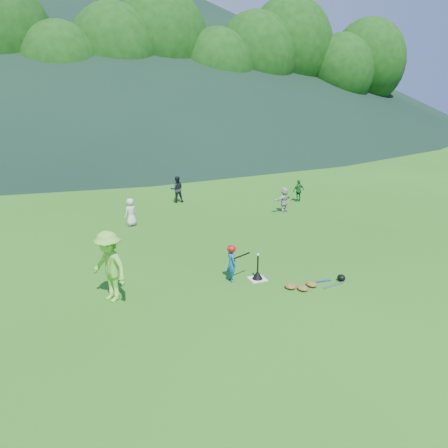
{
  "coord_description": "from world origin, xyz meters",
  "views": [
    {
      "loc": [
        -5.06,
        -10.03,
        5.11
      ],
      "look_at": [
        0.0,
        2.5,
        0.9
      ],
      "focal_mm": 35.0,
      "sensor_mm": 36.0,
      "label": 1
    }
  ],
  "objects_px": {
    "batter_child": "(231,264)",
    "equipment_pile": "(312,284)",
    "fielder_a": "(131,212)",
    "batting_tee": "(258,275)",
    "adult_coach": "(109,266)",
    "fielder_d": "(284,200)",
    "fielder_b": "(177,189)",
    "fielder_c": "(299,191)",
    "home_plate": "(257,279)"
  },
  "relations": [
    {
      "from": "batter_child",
      "to": "batting_tee",
      "type": "height_order",
      "value": "batter_child"
    },
    {
      "from": "fielder_a",
      "to": "equipment_pile",
      "type": "bearing_deg",
      "value": 85.97
    },
    {
      "from": "fielder_b",
      "to": "adult_coach",
      "type": "bearing_deg",
      "value": 72.07
    },
    {
      "from": "fielder_b",
      "to": "fielder_d",
      "type": "bearing_deg",
      "value": 145.92
    },
    {
      "from": "home_plate",
      "to": "equipment_pile",
      "type": "xyz_separation_m",
      "value": [
        1.16,
        -0.96,
        0.06
      ]
    },
    {
      "from": "fielder_a",
      "to": "fielder_c",
      "type": "xyz_separation_m",
      "value": [
        8.0,
        0.85,
        -0.02
      ]
    },
    {
      "from": "adult_coach",
      "to": "fielder_a",
      "type": "xyz_separation_m",
      "value": [
        1.63,
        6.07,
        -0.37
      ]
    },
    {
      "from": "fielder_b",
      "to": "fielder_c",
      "type": "height_order",
      "value": "fielder_b"
    },
    {
      "from": "fielder_a",
      "to": "adult_coach",
      "type": "bearing_deg",
      "value": 45.41
    },
    {
      "from": "equipment_pile",
      "to": "adult_coach",
      "type": "bearing_deg",
      "value": 166.42
    },
    {
      "from": "fielder_a",
      "to": "fielder_d",
      "type": "xyz_separation_m",
      "value": [
        6.45,
        -0.52,
        0.0
      ]
    },
    {
      "from": "fielder_d",
      "to": "batter_child",
      "type": "bearing_deg",
      "value": 27.63
    },
    {
      "from": "fielder_a",
      "to": "fielder_d",
      "type": "relative_size",
      "value": 0.99
    },
    {
      "from": "batter_child",
      "to": "equipment_pile",
      "type": "relative_size",
      "value": 0.57
    },
    {
      "from": "fielder_a",
      "to": "fielder_c",
      "type": "distance_m",
      "value": 8.05
    },
    {
      "from": "batter_child",
      "to": "equipment_pile",
      "type": "bearing_deg",
      "value": -122.75
    },
    {
      "from": "batter_child",
      "to": "fielder_a",
      "type": "height_order",
      "value": "fielder_a"
    },
    {
      "from": "adult_coach",
      "to": "equipment_pile",
      "type": "height_order",
      "value": "adult_coach"
    },
    {
      "from": "fielder_a",
      "to": "batting_tee",
      "type": "distance_m",
      "value": 6.77
    },
    {
      "from": "batter_child",
      "to": "batting_tee",
      "type": "distance_m",
      "value": 0.83
    },
    {
      "from": "equipment_pile",
      "to": "fielder_a",
      "type": "bearing_deg",
      "value": 115.56
    },
    {
      "from": "batter_child",
      "to": "fielder_c",
      "type": "height_order",
      "value": "fielder_c"
    },
    {
      "from": "adult_coach",
      "to": "equipment_pile",
      "type": "xyz_separation_m",
      "value": [
        5.12,
        -1.24,
        -0.84
      ]
    },
    {
      "from": "batter_child",
      "to": "equipment_pile",
      "type": "height_order",
      "value": "batter_child"
    },
    {
      "from": "fielder_a",
      "to": "equipment_pile",
      "type": "height_order",
      "value": "fielder_a"
    },
    {
      "from": "adult_coach",
      "to": "fielder_c",
      "type": "distance_m",
      "value": 11.86
    },
    {
      "from": "home_plate",
      "to": "batter_child",
      "type": "xyz_separation_m",
      "value": [
        -0.71,
        0.19,
        0.5
      ]
    },
    {
      "from": "equipment_pile",
      "to": "batter_child",
      "type": "bearing_deg",
      "value": 148.39
    },
    {
      "from": "adult_coach",
      "to": "fielder_b",
      "type": "bearing_deg",
      "value": 125.66
    },
    {
      "from": "fielder_b",
      "to": "equipment_pile",
      "type": "xyz_separation_m",
      "value": [
        0.81,
        -10.17,
        -0.55
      ]
    },
    {
      "from": "equipment_pile",
      "to": "batting_tee",
      "type": "bearing_deg",
      "value": 140.46
    },
    {
      "from": "adult_coach",
      "to": "fielder_b",
      "type": "relative_size",
      "value": 1.46
    },
    {
      "from": "home_plate",
      "to": "fielder_d",
      "type": "xyz_separation_m",
      "value": [
        4.12,
        5.83,
        0.53
      ]
    },
    {
      "from": "fielder_a",
      "to": "batting_tee",
      "type": "relative_size",
      "value": 1.59
    },
    {
      "from": "fielder_b",
      "to": "fielder_c",
      "type": "bearing_deg",
      "value": 167.03
    },
    {
      "from": "fielder_d",
      "to": "home_plate",
      "type": "bearing_deg",
      "value": 33.0
    },
    {
      "from": "fielder_a",
      "to": "fielder_d",
      "type": "distance_m",
      "value": 6.47
    },
    {
      "from": "batter_child",
      "to": "fielder_b",
      "type": "height_order",
      "value": "fielder_b"
    },
    {
      "from": "adult_coach",
      "to": "fielder_d",
      "type": "distance_m",
      "value": 9.81
    },
    {
      "from": "fielder_a",
      "to": "batter_child",
      "type": "bearing_deg",
      "value": 75.16
    },
    {
      "from": "fielder_a",
      "to": "fielder_c",
      "type": "height_order",
      "value": "fielder_a"
    },
    {
      "from": "batting_tee",
      "to": "adult_coach",
      "type": "bearing_deg",
      "value": 175.98
    },
    {
      "from": "fielder_a",
      "to": "batting_tee",
      "type": "height_order",
      "value": "fielder_a"
    },
    {
      "from": "fielder_d",
      "to": "batting_tee",
      "type": "xyz_separation_m",
      "value": [
        -4.12,
        -5.83,
        -0.42
      ]
    },
    {
      "from": "fielder_b",
      "to": "batting_tee",
      "type": "xyz_separation_m",
      "value": [
        -0.35,
        -9.21,
        -0.49
      ]
    },
    {
      "from": "fielder_c",
      "to": "batting_tee",
      "type": "distance_m",
      "value": 9.17
    },
    {
      "from": "batter_child",
      "to": "fielder_d",
      "type": "xyz_separation_m",
      "value": [
        4.83,
        5.63,
        0.03
      ]
    },
    {
      "from": "home_plate",
      "to": "batting_tee",
      "type": "distance_m",
      "value": 0.12
    },
    {
      "from": "batter_child",
      "to": "fielder_d",
      "type": "distance_m",
      "value": 7.42
    },
    {
      "from": "fielder_a",
      "to": "batting_tee",
      "type": "bearing_deg",
      "value": 80.59
    }
  ]
}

